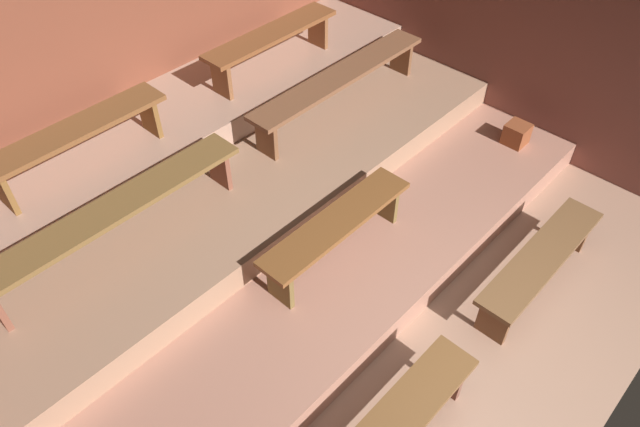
{
  "coord_description": "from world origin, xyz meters",
  "views": [
    {
      "loc": [
        -2.74,
        -0.25,
        4.25
      ],
      "look_at": [
        -0.01,
        2.29,
        0.6
      ],
      "focal_mm": 33.33,
      "sensor_mm": 36.0,
      "label": 1
    }
  ],
  "objects_px": {
    "bench_middle_right": "(340,80)",
    "bench_upper_left": "(76,136)",
    "bench_middle_left": "(114,213)",
    "wooden_crate_lower": "(517,134)",
    "bench_lower_center": "(337,227)",
    "bench_floor_right": "(541,261)",
    "bench_upper_right": "(272,39)"
  },
  "relations": [
    {
      "from": "bench_middle_left",
      "to": "bench_middle_right",
      "type": "xyz_separation_m",
      "value": [
        2.74,
        0.0,
        0.0
      ]
    },
    {
      "from": "bench_lower_center",
      "to": "wooden_crate_lower",
      "type": "distance_m",
      "value": 2.58
    },
    {
      "from": "bench_floor_right",
      "to": "wooden_crate_lower",
      "type": "distance_m",
      "value": 1.8
    },
    {
      "from": "bench_lower_center",
      "to": "bench_middle_right",
      "type": "xyz_separation_m",
      "value": [
        1.42,
        1.24,
        0.28
      ]
    },
    {
      "from": "bench_floor_right",
      "to": "bench_upper_right",
      "type": "distance_m",
      "value": 3.53
    },
    {
      "from": "bench_upper_right",
      "to": "wooden_crate_lower",
      "type": "height_order",
      "value": "bench_upper_right"
    },
    {
      "from": "bench_lower_center",
      "to": "bench_upper_left",
      "type": "distance_m",
      "value": 2.38
    },
    {
      "from": "bench_floor_right",
      "to": "wooden_crate_lower",
      "type": "relative_size",
      "value": 7.08
    },
    {
      "from": "bench_upper_left",
      "to": "wooden_crate_lower",
      "type": "relative_size",
      "value": 7.14
    },
    {
      "from": "bench_floor_right",
      "to": "bench_upper_right",
      "type": "bearing_deg",
      "value": 88.21
    },
    {
      "from": "wooden_crate_lower",
      "to": "bench_lower_center",
      "type": "bearing_deg",
      "value": 172.65
    },
    {
      "from": "bench_middle_right",
      "to": "bench_upper_left",
      "type": "distance_m",
      "value": 2.67
    },
    {
      "from": "bench_floor_right",
      "to": "bench_lower_center",
      "type": "height_order",
      "value": "bench_lower_center"
    },
    {
      "from": "bench_lower_center",
      "to": "wooden_crate_lower",
      "type": "height_order",
      "value": "bench_lower_center"
    },
    {
      "from": "bench_middle_left",
      "to": "bench_upper_left",
      "type": "distance_m",
      "value": 0.86
    },
    {
      "from": "bench_floor_right",
      "to": "bench_upper_left",
      "type": "xyz_separation_m",
      "value": [
        -2.21,
        3.43,
        0.8
      ]
    },
    {
      "from": "bench_floor_right",
      "to": "bench_upper_right",
      "type": "xyz_separation_m",
      "value": [
        0.11,
        3.43,
        0.8
      ]
    },
    {
      "from": "bench_lower_center",
      "to": "bench_upper_right",
      "type": "height_order",
      "value": "bench_upper_right"
    },
    {
      "from": "bench_middle_left",
      "to": "bench_upper_right",
      "type": "xyz_separation_m",
      "value": [
        2.53,
        0.8,
        0.25
      ]
    },
    {
      "from": "bench_lower_center",
      "to": "bench_upper_right",
      "type": "xyz_separation_m",
      "value": [
        1.21,
        2.04,
        0.54
      ]
    },
    {
      "from": "bench_middle_right",
      "to": "wooden_crate_lower",
      "type": "distance_m",
      "value": 2.0
    },
    {
      "from": "bench_upper_right",
      "to": "wooden_crate_lower",
      "type": "distance_m",
      "value": 2.82
    },
    {
      "from": "bench_middle_left",
      "to": "bench_middle_right",
      "type": "bearing_deg",
      "value": 0.0
    },
    {
      "from": "bench_floor_right",
      "to": "bench_middle_right",
      "type": "bearing_deg",
      "value": 83.12
    },
    {
      "from": "bench_lower_center",
      "to": "bench_middle_left",
      "type": "xyz_separation_m",
      "value": [
        -1.32,
        1.24,
        0.28
      ]
    },
    {
      "from": "wooden_crate_lower",
      "to": "bench_upper_right",
      "type": "bearing_deg",
      "value": 119.47
    },
    {
      "from": "bench_middle_right",
      "to": "bench_lower_center",
      "type": "bearing_deg",
      "value": -138.99
    },
    {
      "from": "bench_floor_right",
      "to": "bench_middle_right",
      "type": "distance_m",
      "value": 2.71
    },
    {
      "from": "bench_middle_left",
      "to": "wooden_crate_lower",
      "type": "height_order",
      "value": "bench_middle_left"
    },
    {
      "from": "bench_middle_left",
      "to": "bench_middle_right",
      "type": "relative_size",
      "value": 1.0
    },
    {
      "from": "bench_floor_right",
      "to": "bench_middle_left",
      "type": "distance_m",
      "value": 3.62
    },
    {
      "from": "bench_upper_left",
      "to": "bench_middle_right",
      "type": "bearing_deg",
      "value": -17.52
    }
  ]
}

